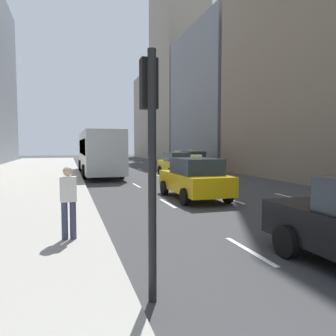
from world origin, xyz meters
name	(u,v)px	position (x,y,z in m)	size (l,w,h in m)	color
sidewalk_left	(22,176)	(-7.00, 27.00, 0.07)	(8.00, 66.00, 0.15)	#ADAAA3
lane_markings	(168,179)	(2.60, 23.00, 0.01)	(5.72, 56.00, 0.01)	white
building_row_right	(243,35)	(12.00, 29.82, 12.60)	(6.00, 68.53, 34.87)	#A89E89
taxi_lead	(194,178)	(1.20, 14.72, 0.88)	(2.02, 4.40, 1.87)	yellow
taxi_second	(192,161)	(6.80, 29.35, 0.88)	(2.02, 4.40, 1.87)	yellow
taxi_third	(177,164)	(4.00, 25.40, 0.88)	(2.02, 4.40, 1.87)	yellow
city_bus	(99,152)	(-1.61, 27.52, 1.79)	(2.80, 11.61, 3.25)	#B7BCC1
pedestrian_mid_block	(68,199)	(-3.89, 9.52, 1.07)	(0.36, 0.22, 1.65)	#383D51
traffic_light_pole	(150,135)	(-2.75, 6.51, 2.41)	(0.24, 0.42, 3.60)	black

